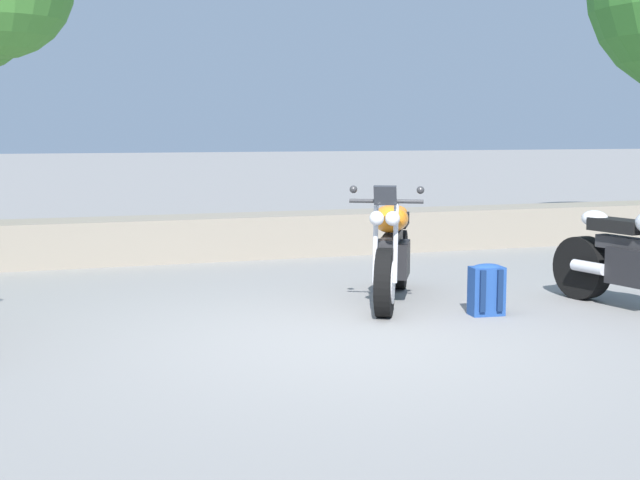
% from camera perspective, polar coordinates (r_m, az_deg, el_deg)
% --- Properties ---
extents(ground_plane, '(120.00, 120.00, 0.00)m').
position_cam_1_polar(ground_plane, '(7.10, 1.85, -6.41)').
color(ground_plane, gray).
extents(stone_wall, '(36.00, 0.80, 0.55)m').
position_cam_1_polar(stone_wall, '(11.61, -6.40, 0.22)').
color(stone_wall, gray).
rests_on(stone_wall, ground).
extents(motorcycle_orange_centre, '(1.16, 1.89, 1.18)m').
position_cam_1_polar(motorcycle_orange_centre, '(8.55, 4.62, -0.80)').
color(motorcycle_orange_centre, black).
rests_on(motorcycle_orange_centre, ground).
extents(rider_backpack, '(0.32, 0.28, 0.47)m').
position_cam_1_polar(rider_backpack, '(8.10, 10.68, -3.09)').
color(rider_backpack, navy).
rests_on(rider_backpack, ground).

